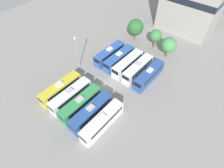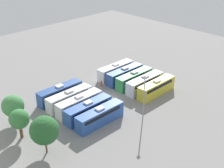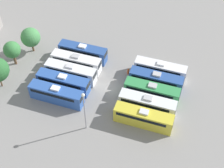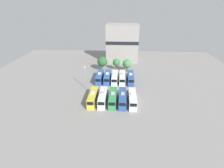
{
  "view_description": "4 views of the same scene",
  "coord_description": "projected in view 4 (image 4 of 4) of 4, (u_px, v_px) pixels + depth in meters",
  "views": [
    {
      "loc": [
        19.56,
        -21.04,
        32.75
      ],
      "look_at": [
        1.98,
        -0.27,
        2.59
      ],
      "focal_mm": 28.0,
      "sensor_mm": 36.0,
      "label": 1
    },
    {
      "loc": [
        -44.57,
        42.77,
        34.25
      ],
      "look_at": [
        -0.32,
        -0.63,
        3.16
      ],
      "focal_mm": 50.0,
      "sensor_mm": 36.0,
      "label": 2
    },
    {
      "loc": [
        -40.86,
        -14.13,
        46.35
      ],
      "look_at": [
        -1.88,
        -0.99,
        3.23
      ],
      "focal_mm": 50.0,
      "sensor_mm": 36.0,
      "label": 3
    },
    {
      "loc": [
        2.66,
        -59.12,
        30.97
      ],
      "look_at": [
        -0.81,
        1.68,
        1.93
      ],
      "focal_mm": 28.0,
      "sensor_mm": 36.0,
      "label": 4
    }
  ],
  "objects": [
    {
      "name": "bus_5",
      "position": [
        100.0,
        77.0,
        74.19
      ],
      "size": [
        2.46,
        10.7,
        3.61
      ],
      "color": "#2D56A8",
      "rests_on": "ground_plane"
    },
    {
      "name": "bus_1",
      "position": [
        103.0,
        97.0,
        58.57
      ],
      "size": [
        2.46,
        10.7,
        3.61
      ],
      "color": "silver",
      "rests_on": "ground_plane"
    },
    {
      "name": "bus_3",
      "position": [
        123.0,
        98.0,
        58.12
      ],
      "size": [
        2.46,
        10.7,
        3.61
      ],
      "color": "#284C93",
      "rests_on": "ground_plane"
    },
    {
      "name": "bus_0",
      "position": [
        93.0,
        97.0,
        58.63
      ],
      "size": [
        2.46,
        10.7,
        3.61
      ],
      "color": "gold",
      "rests_on": "ground_plane"
    },
    {
      "name": "bus_6",
      "position": [
        107.0,
        77.0,
        74.09
      ],
      "size": [
        2.46,
        10.7,
        3.61
      ],
      "color": "#2D56A8",
      "rests_on": "ground_plane"
    },
    {
      "name": "tree_1",
      "position": [
        116.0,
        63.0,
        84.83
      ],
      "size": [
        3.65,
        3.65,
        5.76
      ],
      "color": "brown",
      "rests_on": "ground_plane"
    },
    {
      "name": "bus_2",
      "position": [
        113.0,
        97.0,
        58.36
      ],
      "size": [
        2.46,
        10.7,
        3.61
      ],
      "color": "#338C4C",
      "rests_on": "ground_plane"
    },
    {
      "name": "worker_person",
      "position": [
        127.0,
        92.0,
        64.11
      ],
      "size": [
        0.36,
        0.36,
        1.62
      ],
      "color": "#CC4C19",
      "rests_on": "ground_plane"
    },
    {
      "name": "bus_4",
      "position": [
        132.0,
        98.0,
        57.84
      ],
      "size": [
        2.46,
        10.7,
        3.61
      ],
      "color": "silver",
      "rests_on": "ground_plane"
    },
    {
      "name": "tree_0",
      "position": [
        102.0,
        62.0,
        84.16
      ],
      "size": [
        4.92,
        4.92,
        6.98
      ],
      "color": "brown",
      "rests_on": "ground_plane"
    },
    {
      "name": "light_pole",
      "position": [
        85.0,
        74.0,
        65.5
      ],
      "size": [
        0.6,
        0.6,
        9.19
      ],
      "color": "gray",
      "rests_on": "ground_plane"
    },
    {
      "name": "ground_plane",
      "position": [
        114.0,
        90.0,
        66.75
      ],
      "size": [
        117.52,
        117.52,
        0.0
      ],
      "primitive_type": "plane",
      "color": "gray"
    },
    {
      "name": "bus_9",
      "position": [
        131.0,
        78.0,
        73.43
      ],
      "size": [
        2.46,
        10.7,
        3.61
      ],
      "color": "#284C93",
      "rests_on": "ground_plane"
    },
    {
      "name": "bus_7",
      "position": [
        115.0,
        77.0,
        73.74
      ],
      "size": [
        2.46,
        10.7,
        3.61
      ],
      "color": "silver",
      "rests_on": "ground_plane"
    },
    {
      "name": "bus_8",
      "position": [
        122.0,
        77.0,
        73.68
      ],
      "size": [
        2.46,
        10.7,
        3.61
      ],
      "color": "silver",
      "rests_on": "ground_plane"
    },
    {
      "name": "depot_building",
      "position": [
        122.0,
        43.0,
        96.48
      ],
      "size": [
        17.25,
        11.68,
        19.95
      ],
      "color": "gray",
      "rests_on": "ground_plane"
    },
    {
      "name": "tree_2",
      "position": [
        127.0,
        64.0,
        83.2
      ],
      "size": [
        4.32,
        4.32,
        5.99
      ],
      "color": "brown",
      "rests_on": "ground_plane"
    }
  ]
}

